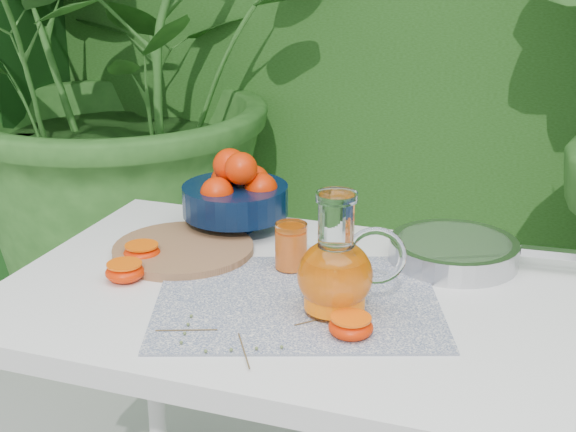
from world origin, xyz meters
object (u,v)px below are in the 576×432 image
(white_table, at_px, (284,328))
(juice_pitcher, at_px, (337,272))
(fruit_bowl, at_px, (236,193))
(cutting_board, at_px, (183,250))
(saute_pan, at_px, (456,250))

(white_table, relative_size, juice_pitcher, 4.79)
(fruit_bowl, xyz_separation_m, juice_pitcher, (0.31, -0.31, -0.01))
(white_table, xyz_separation_m, cutting_board, (-0.24, 0.08, 0.09))
(fruit_bowl, height_order, juice_pitcher, juice_pitcher)
(white_table, distance_m, juice_pitcher, 0.21)
(white_table, xyz_separation_m, saute_pan, (0.27, 0.22, 0.11))
(juice_pitcher, bearing_deg, saute_pan, 60.75)
(cutting_board, relative_size, saute_pan, 0.63)
(cutting_board, bearing_deg, white_table, -18.80)
(juice_pitcher, xyz_separation_m, saute_pan, (0.16, 0.28, -0.05))
(cutting_board, distance_m, fruit_bowl, 0.18)
(saute_pan, bearing_deg, fruit_bowl, 176.32)
(fruit_bowl, distance_m, saute_pan, 0.47)
(cutting_board, bearing_deg, saute_pan, 14.53)
(juice_pitcher, bearing_deg, cutting_board, 157.28)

